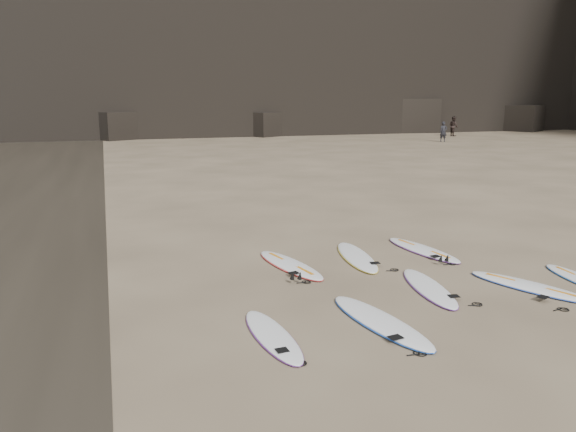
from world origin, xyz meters
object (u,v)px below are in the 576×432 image
object	(u,v)px
surfboard_1	(380,321)
person_a	(443,132)
surfboard_5	(290,264)
surfboard_2	(429,287)
surfboard_6	(357,256)
surfboard_3	(530,286)
surfboard_7	(423,250)
surfboard_0	(273,335)
person_b	(454,126)

from	to	relation	value
surfboard_1	person_a	distance (m)	41.43
surfboard_5	surfboard_2	bearing A→B (deg)	-59.10
surfboard_5	surfboard_6	distance (m)	1.78
surfboard_3	surfboard_5	size ratio (longest dim) A/B	1.00
surfboard_5	surfboard_7	distance (m)	3.66
surfboard_0	person_b	world-z (taller)	person_b
surfboard_1	surfboard_3	distance (m)	3.88
surfboard_0	surfboard_7	distance (m)	6.43
surfboard_1	surfboard_6	xyz separation A→B (m)	(1.32, 3.82, -0.00)
surfboard_5	surfboard_3	bearing A→B (deg)	-47.13
surfboard_5	surfboard_7	world-z (taller)	same
surfboard_5	person_b	xyz separation A→B (m)	(28.88, 36.11, 0.92)
surfboard_3	person_b	distance (m)	46.22
surfboard_1	surfboard_2	size ratio (longest dim) A/B	1.11
surfboard_6	person_a	xyz separation A→B (m)	(22.22, 30.26, 0.82)
surfboard_2	surfboard_7	world-z (taller)	surfboard_7
surfboard_2	surfboard_3	xyz separation A→B (m)	(2.03, -0.60, 0.00)
surfboard_7	surfboard_0	bearing A→B (deg)	-151.61
surfboard_3	surfboard_7	size ratio (longest dim) A/B	1.00
surfboard_1	surfboard_6	size ratio (longest dim) A/B	1.03
person_a	person_b	distance (m)	7.52
surfboard_7	surfboard_1	bearing A→B (deg)	-137.87
surfboard_7	person_a	size ratio (longest dim) A/B	1.55
surfboard_7	person_b	xyz separation A→B (m)	(25.23, 35.93, 0.92)
surfboard_2	person_b	size ratio (longest dim) A/B	1.30
person_a	person_b	size ratio (longest dim) A/B	0.90
surfboard_7	person_a	xyz separation A→B (m)	(20.34, 30.21, 0.82)
surfboard_6	person_a	bearing A→B (deg)	62.55
surfboard_2	surfboard_7	xyz separation A→B (m)	(1.42, 2.58, 0.00)
surfboard_0	surfboard_1	bearing A→B (deg)	-4.23
surfboard_6	surfboard_7	world-z (taller)	surfboard_6
surfboard_2	surfboard_0	bearing A→B (deg)	-151.24
surfboard_0	surfboard_6	world-z (taller)	surfboard_6
surfboard_3	surfboard_7	distance (m)	3.24
surfboard_6	surfboard_7	size ratio (longest dim) A/B	1.01
surfboard_0	surfboard_2	size ratio (longest dim) A/B	0.92
surfboard_3	surfboard_0	bearing A→B (deg)	162.92
surfboard_6	person_a	size ratio (longest dim) A/B	1.57
surfboard_3	person_b	bearing A→B (deg)	34.19
surfboard_6	person_b	size ratio (longest dim) A/B	1.41
surfboard_1	person_b	size ratio (longest dim) A/B	1.44
surfboard_6	surfboard_5	bearing A→B (deg)	-166.86
surfboard_2	surfboard_5	world-z (taller)	surfboard_5
surfboard_0	surfboard_7	xyz separation A→B (m)	(5.16, 3.84, 0.01)
surfboard_1	person_a	world-z (taller)	person_a
surfboard_2	surfboard_3	bearing A→B (deg)	-6.30
surfboard_2	surfboard_5	size ratio (longest dim) A/B	0.94
surfboard_0	person_a	distance (m)	42.55
surfboard_0	surfboard_7	size ratio (longest dim) A/B	0.87
surfboard_1	surfboard_5	distance (m)	3.71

